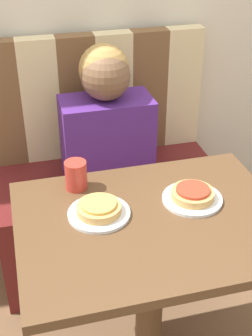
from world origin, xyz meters
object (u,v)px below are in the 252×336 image
(pizza_right, at_px, (193,193))
(drinking_cup, at_px, (76,175))
(person, at_px, (106,115))
(plate_right, at_px, (192,199))
(plate_left, at_px, (99,213))
(pizza_left, at_px, (99,208))

(pizza_right, height_order, drinking_cup, drinking_cup)
(pizza_right, bearing_deg, drinking_cup, 154.43)
(pizza_right, distance_m, drinking_cup, 0.41)
(drinking_cup, bearing_deg, pizza_right, -25.57)
(person, relative_size, plate_right, 2.97)
(person, height_order, plate_right, person)
(plate_left, relative_size, drinking_cup, 1.96)
(plate_left, relative_size, pizza_right, 1.40)
(person, height_order, pizza_left, person)
(plate_left, bearing_deg, plate_right, 0.00)
(plate_right, relative_size, drinking_cup, 1.96)
(pizza_left, bearing_deg, pizza_right, 0.00)
(plate_right, bearing_deg, person, 104.76)
(pizza_left, relative_size, pizza_right, 1.00)
(pizza_right, relative_size, drinking_cup, 1.40)
(person, relative_size, plate_left, 2.97)
(pizza_left, xyz_separation_m, pizza_right, (0.33, 0.00, 0.00))
(plate_right, distance_m, drinking_cup, 0.41)
(drinking_cup, bearing_deg, plate_left, -75.94)
(person, bearing_deg, pizza_left, -104.76)
(person, height_order, pizza_right, person)
(plate_left, xyz_separation_m, pizza_right, (0.33, -0.00, 0.02))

